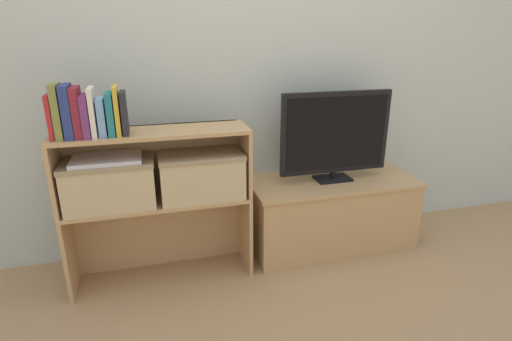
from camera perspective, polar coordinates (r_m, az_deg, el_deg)
ground_plane at (r=2.40m, az=0.95°, el=-14.57°), size 16.00×16.00×0.00m
wall_back at (r=2.46m, az=-2.20°, el=16.14°), size 10.00×0.05×2.40m
tv_stand at (r=2.64m, az=10.56°, el=-5.88°), size 1.05×0.47×0.45m
tv at (r=2.46m, az=11.30°, el=5.08°), size 0.69×0.14×0.55m
bookshelf_lower_tier at (r=2.35m, az=-13.45°, el=-7.38°), size 0.98×0.29×0.48m
bookshelf_upper_tier at (r=2.20m, az=-14.30°, el=2.52°), size 0.98×0.29×0.38m
book_crimson at (r=2.09m, az=-27.21°, el=6.84°), size 0.02×0.13×0.21m
book_olive at (r=2.08m, az=-26.46°, el=7.58°), size 0.03×0.14×0.25m
book_navy at (r=2.07m, az=-25.26°, el=7.63°), size 0.04×0.15×0.25m
book_maroon at (r=2.07m, az=-24.15°, el=7.60°), size 0.04×0.14×0.24m
book_plum at (r=2.06m, az=-23.08°, el=7.19°), size 0.03×0.16×0.20m
book_ivory at (r=2.06m, az=-22.25°, el=7.73°), size 0.02×0.15×0.23m
book_skyblue at (r=2.06m, az=-21.15°, el=7.16°), size 0.03×0.12×0.18m
book_teal at (r=2.05m, az=-20.05°, el=7.60°), size 0.03×0.14×0.21m
book_mustard at (r=2.05m, az=-19.21°, el=8.08°), size 0.02×0.14×0.23m
book_charcoal at (r=2.05m, az=-18.30°, el=7.81°), size 0.03×0.13×0.21m
storage_basket_left at (r=2.17m, az=-20.17°, el=-1.46°), size 0.45×0.26×0.25m
storage_basket_right at (r=2.18m, az=-7.82°, el=-0.37°), size 0.45×0.26×0.25m
laptop at (r=2.14m, az=-20.55°, el=1.63°), size 0.34×0.24×0.02m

